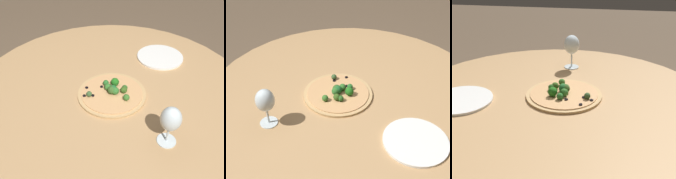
{
  "view_description": "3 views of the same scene",
  "coord_description": "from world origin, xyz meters",
  "views": [
    {
      "loc": [
        0.51,
        0.75,
        1.48
      ],
      "look_at": [
        0.03,
        0.05,
        0.78
      ],
      "focal_mm": 40.0,
      "sensor_mm": 36.0,
      "label": 1
    },
    {
      "loc": [
        -0.91,
        0.59,
        1.62
      ],
      "look_at": [
        0.03,
        0.05,
        0.78
      ],
      "focal_mm": 50.0,
      "sensor_mm": 36.0,
      "label": 2
    },
    {
      "loc": [
        0.22,
        -1.07,
        1.31
      ],
      "look_at": [
        0.03,
        0.05,
        0.78
      ],
      "focal_mm": 50.0,
      "sensor_mm": 36.0,
      "label": 3
    }
  ],
  "objects": [
    {
      "name": "plate_near",
      "position": [
        -0.36,
        -0.06,
        0.76
      ],
      "size": [
        0.25,
        0.25,
        0.01
      ],
      "color": "white",
      "rests_on": "dining_table"
    },
    {
      "name": "wine_glass",
      "position": [
        0.01,
        0.38,
        0.87
      ],
      "size": [
        0.07,
        0.07,
        0.16
      ],
      "color": "silver",
      "rests_on": "dining_table"
    },
    {
      "name": "dining_table",
      "position": [
        0.0,
        0.0,
        0.69
      ],
      "size": [
        1.32,
        1.32,
        0.75
      ],
      "color": "tan",
      "rests_on": "ground_plane"
    },
    {
      "name": "pizza",
      "position": [
        0.03,
        0.05,
        0.76
      ],
      "size": [
        0.31,
        0.31,
        0.05
      ],
      "color": "tan",
      "rests_on": "dining_table"
    }
  ]
}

